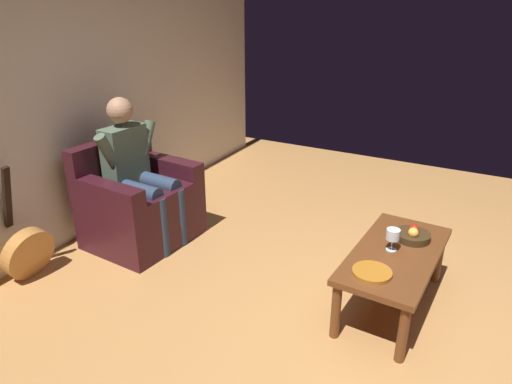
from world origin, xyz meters
TOP-DOWN VIEW (x-y plane):
  - ground_plane at (0.00, 0.00)m, footprint 6.88×6.88m
  - wall_back at (0.00, -2.65)m, footprint 6.13×0.06m
  - armchair at (-0.31, -2.09)m, footprint 0.89×0.78m
  - person_seated at (-0.30, -2.06)m, footprint 0.63×0.62m
  - coffee_table at (-0.37, 0.05)m, footprint 1.09×0.56m
  - guitar at (0.55, -2.44)m, footprint 0.40×0.30m
  - wine_glass_near at (-0.39, 0.01)m, footprint 0.09×0.09m
  - fruit_bowl at (-0.60, 0.11)m, footprint 0.24×0.24m
  - decorative_dish at (-0.04, -0.02)m, footprint 0.24×0.24m

SIDE VIEW (x-z plane):
  - ground_plane at x=0.00m, z-range 0.00..0.00m
  - guitar at x=0.55m, z-range -0.28..0.74m
  - armchair at x=-0.31m, z-range -0.11..0.76m
  - coffee_table at x=-0.37m, z-range 0.15..0.58m
  - decorative_dish at x=-0.04m, z-range 0.43..0.45m
  - fruit_bowl at x=-0.60m, z-range 0.41..0.51m
  - wine_glass_near at x=-0.39m, z-range 0.46..0.61m
  - person_seated at x=-0.30m, z-range 0.05..1.28m
  - wall_back at x=0.00m, z-range 0.00..2.62m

